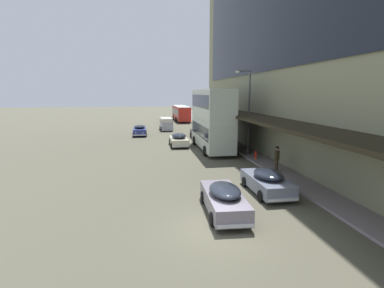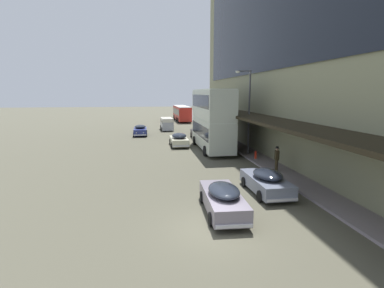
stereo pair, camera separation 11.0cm
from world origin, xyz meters
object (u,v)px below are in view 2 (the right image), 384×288
Objects in this scene: transit_bus_kerbside_rear at (212,118)px; sedan_trailing_mid at (140,130)px; transit_bus_kerbside_front at (182,112)px; sedan_second_mid at (179,140)px; sedan_lead_mid at (266,181)px; sedan_trailing_near at (223,199)px; street_lamp at (248,107)px; sedan_lead_near at (198,133)px; pedestrian_at_kerb at (277,157)px; vw_van at (167,123)px; fire_hydrant at (256,155)px; sedan_oncoming_rear at (167,122)px.

sedan_trailing_mid is at bearing 122.48° from transit_bus_kerbside_rear.
transit_bus_kerbside_front reaches higher than sedan_second_mid.
sedan_lead_mid is 1.08× the size of sedan_trailing_mid.
transit_bus_kerbside_rear is at bearing 79.74° from sedan_trailing_near.
transit_bus_kerbside_rear is 4.35m from street_lamp.
sedan_lead_mid is at bearing -89.09° from sedan_lead_near.
sedan_lead_mid is at bearing -120.79° from pedestrian_at_kerb.
transit_bus_kerbside_rear is 2.21× the size of sedan_second_mid.
transit_bus_kerbside_front is at bearing 93.00° from pedestrian_at_kerb.
sedan_second_mid is 13.85m from pedestrian_at_kerb.
transit_bus_kerbside_rear is 2.13× the size of vw_van.
fire_hydrant is (-0.04, 4.31, -0.69)m from pedestrian_at_kerb.
sedan_lead_mid is 9.00m from fire_hydrant.
sedan_oncoming_rear is 0.97× the size of sedan_lead_near.
fire_hydrant is at bearing -74.55° from vw_van.
sedan_trailing_near reaches higher than sedan_trailing_mid.
sedan_second_mid is 9.22m from street_lamp.
sedan_trailing_mid is at bearing 107.01° from sedan_lead_mid.
sedan_second_mid is 15.05m from vw_van.
sedan_lead_mid reaches higher than fire_hydrant.
sedan_second_mid is at bearing -120.45° from sedan_lead_near.
street_lamp is (5.75, 13.42, 3.92)m from sedan_trailing_near.
sedan_oncoming_rear is (-3.81, -9.52, -1.06)m from transit_bus_kerbside_front.
street_lamp is (-0.13, 6.57, 3.49)m from pedestrian_at_kerb.
sedan_trailing_mid is 0.93× the size of sedan_lead_near.
sedan_oncoming_rear is at bearing 100.34° from pedestrian_at_kerb.
sedan_lead_mid is 32.06m from vw_van.
sedan_lead_near is 2.48× the size of pedestrian_at_kerb.
transit_bus_kerbside_rear is 2.20× the size of sedan_oncoming_rear.
pedestrian_at_kerb is at bearing -73.40° from transit_bus_kerbside_rear.
sedan_lead_near is 12.16m from street_lamp.
sedan_trailing_near reaches higher than sedan_second_mid.
sedan_lead_mid is at bearing -106.40° from fire_hydrant.
sedan_lead_near reaches higher than fire_hydrant.
transit_bus_kerbside_rear reaches higher than sedan_second_mid.
transit_bus_kerbside_rear is at bearing 91.27° from sedan_lead_mid.
pedestrian_at_kerb reaches higher than sedan_oncoming_rear.
transit_bus_kerbside_rear is 10.34m from pedestrian_at_kerb.
sedan_second_mid is at bearing -97.17° from transit_bus_kerbside_front.
pedestrian_at_kerb is 2.65× the size of fire_hydrant.
sedan_lead_mid is at bearing -102.67° from street_lamp.
sedan_second_mid is (-3.15, 2.78, -2.65)m from transit_bus_kerbside_rear.
sedan_trailing_near reaches higher than sedan_lead_mid.
transit_bus_kerbside_rear is 1.25× the size of street_lamp.
sedan_oncoming_rear is 1.01× the size of sedan_second_mid.
sedan_oncoming_rear is 0.57× the size of street_lamp.
vw_van is 28.24m from pedestrian_at_kerb.
vw_van is 6.57× the size of fire_hydrant.
sedan_second_mid is (4.50, -9.24, -0.01)m from sedan_trailing_mid.
vw_van is 0.58× the size of street_lamp.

